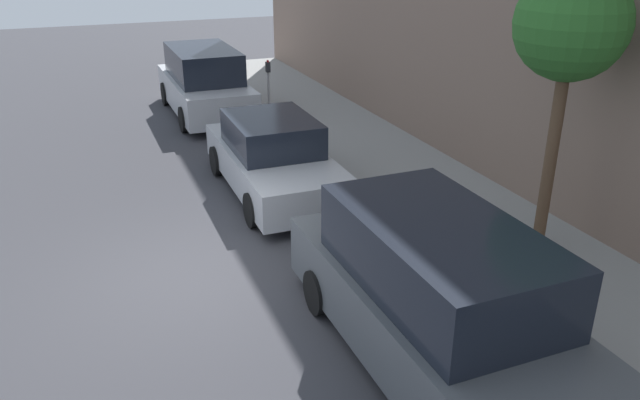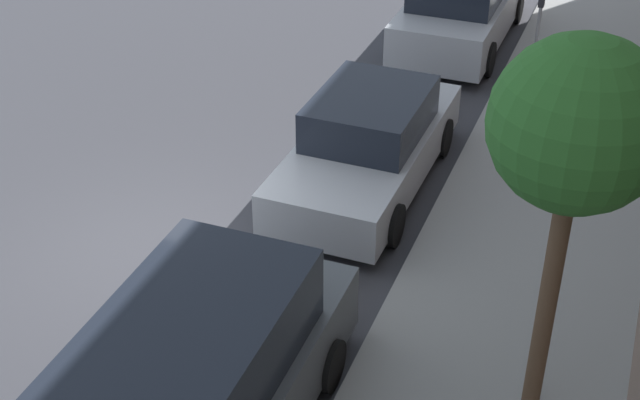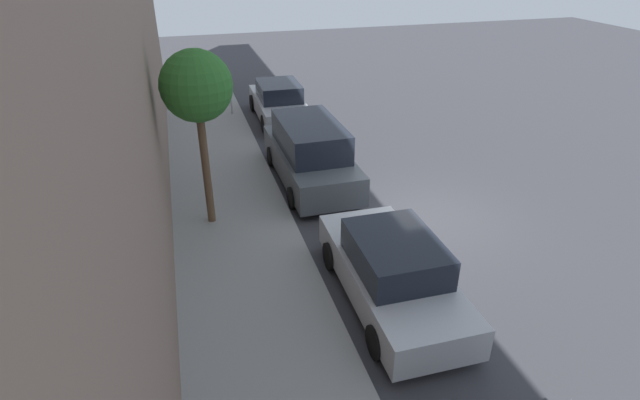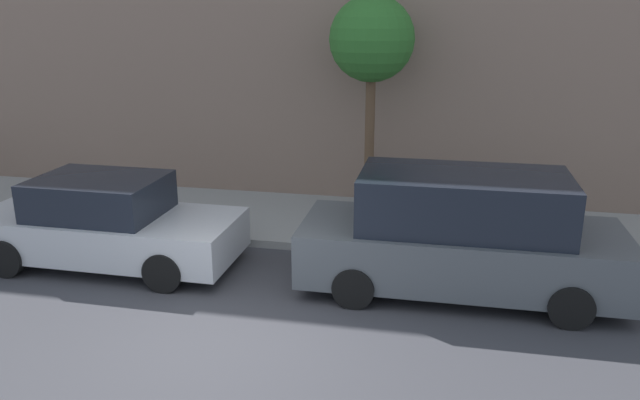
{
  "view_description": "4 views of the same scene",
  "coord_description": "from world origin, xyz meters",
  "px_view_note": "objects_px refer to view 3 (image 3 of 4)",
  "views": [
    {
      "loc": [
        -1.22,
        -8.47,
        4.92
      ],
      "look_at": [
        2.13,
        -0.08,
        1.0
      ],
      "focal_mm": 35.0,
      "sensor_mm": 36.0,
      "label": 1
    },
    {
      "loc": [
        5.96,
        -8.67,
        7.38
      ],
      "look_at": [
        2.34,
        0.66,
        1.0
      ],
      "focal_mm": 50.0,
      "sensor_mm": 36.0,
      "label": 2
    },
    {
      "loc": [
        5.96,
        10.3,
        6.72
      ],
      "look_at": [
        2.99,
        -0.02,
        1.0
      ],
      "focal_mm": 28.0,
      "sensor_mm": 36.0,
      "label": 3
    },
    {
      "loc": [
        -6.82,
        -2.8,
        4.28
      ],
      "look_at": [
        3.52,
        -0.65,
        1.0
      ],
      "focal_mm": 35.0,
      "sensor_mm": 36.0,
      "label": 4
    }
  ],
  "objects_px": {
    "parking_meter_near": "(230,93)",
    "parked_sedan_nearest": "(279,102)",
    "street_tree": "(197,88)",
    "parked_minivan_second": "(310,153)",
    "parked_sedan_third": "(392,271)"
  },
  "relations": [
    {
      "from": "parked_sedan_third",
      "to": "parking_meter_near",
      "type": "distance_m",
      "value": 12.83
    },
    {
      "from": "street_tree",
      "to": "parked_sedan_third",
      "type": "bearing_deg",
      "value": 128.63
    },
    {
      "from": "parked_minivan_second",
      "to": "street_tree",
      "type": "height_order",
      "value": "street_tree"
    },
    {
      "from": "parking_meter_near",
      "to": "parked_minivan_second",
      "type": "bearing_deg",
      "value": 102.82
    },
    {
      "from": "parked_minivan_second",
      "to": "parked_sedan_third",
      "type": "bearing_deg",
      "value": 91.12
    },
    {
      "from": "parked_sedan_nearest",
      "to": "parking_meter_near",
      "type": "bearing_deg",
      "value": -23.26
    },
    {
      "from": "parked_minivan_second",
      "to": "parked_sedan_third",
      "type": "height_order",
      "value": "parked_minivan_second"
    },
    {
      "from": "parking_meter_near",
      "to": "street_tree",
      "type": "xyz_separation_m",
      "value": [
        1.61,
        8.63,
        2.61
      ]
    },
    {
      "from": "parked_sedan_nearest",
      "to": "parking_meter_near",
      "type": "distance_m",
      "value": 2.03
    },
    {
      "from": "parked_sedan_third",
      "to": "street_tree",
      "type": "height_order",
      "value": "street_tree"
    },
    {
      "from": "parked_sedan_nearest",
      "to": "parking_meter_near",
      "type": "relative_size",
      "value": 3.16
    },
    {
      "from": "parked_sedan_nearest",
      "to": "street_tree",
      "type": "relative_size",
      "value": 1.04
    },
    {
      "from": "parked_sedan_nearest",
      "to": "parked_minivan_second",
      "type": "xyz_separation_m",
      "value": [
        0.3,
        5.99,
        0.2
      ]
    },
    {
      "from": "parked_sedan_nearest",
      "to": "parking_meter_near",
      "type": "height_order",
      "value": "parking_meter_near"
    },
    {
      "from": "parking_meter_near",
      "to": "parked_sedan_nearest",
      "type": "bearing_deg",
      "value": 156.74
    }
  ]
}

